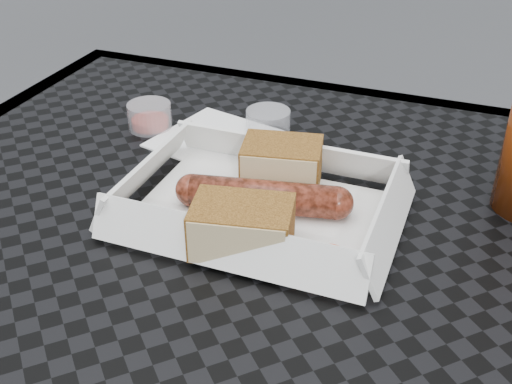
% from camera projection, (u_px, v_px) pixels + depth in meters
% --- Properties ---
extents(patio_table, '(0.80, 0.80, 0.74)m').
position_uv_depth(patio_table, '(240.00, 328.00, 0.57)').
color(patio_table, black).
rests_on(patio_table, ground).
extents(food_tray, '(0.22, 0.15, 0.00)m').
position_uv_depth(food_tray, '(260.00, 212.00, 0.59)').
color(food_tray, white).
rests_on(food_tray, patio_table).
extents(bratwurst, '(0.16, 0.06, 0.03)m').
position_uv_depth(bratwurst, '(263.00, 196.00, 0.58)').
color(bratwurst, maroon).
rests_on(bratwurst, food_tray).
extents(bread_near, '(0.08, 0.07, 0.05)m').
position_uv_depth(bread_near, '(282.00, 165.00, 0.62)').
color(bread_near, brown).
rests_on(bread_near, food_tray).
extents(bread_far, '(0.09, 0.07, 0.04)m').
position_uv_depth(bread_far, '(242.00, 227.00, 0.53)').
color(bread_far, brown).
rests_on(bread_far, food_tray).
extents(veg_garnish, '(0.03, 0.03, 0.00)m').
position_uv_depth(veg_garnish, '(322.00, 259.00, 0.53)').
color(veg_garnish, red).
rests_on(veg_garnish, food_tray).
extents(napkin, '(0.14, 0.14, 0.00)m').
position_uv_depth(napkin, '(216.00, 139.00, 0.72)').
color(napkin, white).
rests_on(napkin, patio_table).
extents(condiment_cup_sauce, '(0.05, 0.05, 0.03)m').
position_uv_depth(condiment_cup_sauce, '(150.00, 116.00, 0.74)').
color(condiment_cup_sauce, maroon).
rests_on(condiment_cup_sauce, patio_table).
extents(condiment_cup_empty, '(0.05, 0.05, 0.03)m').
position_uv_depth(condiment_cup_empty, '(268.00, 123.00, 0.72)').
color(condiment_cup_empty, silver).
rests_on(condiment_cup_empty, patio_table).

